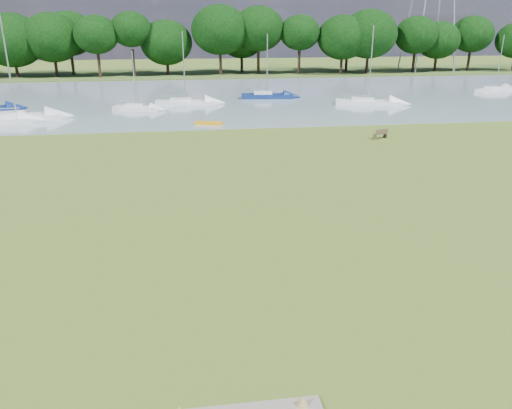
{
  "coord_description": "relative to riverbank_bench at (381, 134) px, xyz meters",
  "views": [
    {
      "loc": [
        -1.02,
        -22.55,
        9.32
      ],
      "look_at": [
        1.96,
        -2.0,
        1.61
      ],
      "focal_mm": 35.0,
      "sensor_mm": 36.0,
      "label": 1
    }
  ],
  "objects": [
    {
      "name": "sailboat_5",
      "position": [
        26.25,
        25.09,
        0.04
      ],
      "size": [
        6.41,
        3.65,
        7.41
      ],
      "rotation": [
        0.0,
        0.0,
        0.33
      ],
      "color": "white",
      "rests_on": "river"
    },
    {
      "name": "riverbank_bench",
      "position": [
        0.0,
        0.0,
        0.0
      ],
      "size": [
        1.38,
        0.85,
        0.82
      ],
      "rotation": [
        0.0,
        0.0,
        0.36
      ],
      "color": "brown",
      "rests_on": "ground"
    },
    {
      "name": "sailboat_7",
      "position": [
        5.03,
        16.98,
        0.08
      ],
      "size": [
        7.65,
        4.1,
        8.66
      ],
      "rotation": [
        0.0,
        0.0,
        -0.29
      ],
      "color": "white",
      "rests_on": "river"
    },
    {
      "name": "kayak",
      "position": [
        -13.87,
        7.83,
        -0.23
      ],
      "size": [
        2.7,
        1.33,
        0.26
      ],
      "primitive_type": "cube",
      "rotation": [
        0.0,
        0.0,
        -0.28
      ],
      "color": "orange",
      "rests_on": "river"
    },
    {
      "name": "ground",
      "position": [
        -15.12,
        -16.45,
        -0.41
      ],
      "size": [
        220.0,
        220.0,
        0.0
      ],
      "primitive_type": "plane",
      "color": "olive"
    },
    {
      "name": "sailboat_6",
      "position": [
        -32.38,
        12.32,
        0.16
      ],
      "size": [
        8.34,
        3.82,
        10.74
      ],
      "rotation": [
        0.0,
        0.0,
        0.2
      ],
      "color": "white",
      "rests_on": "river"
    },
    {
      "name": "sailboat_3",
      "position": [
        -5.77,
        23.55,
        0.13
      ],
      "size": [
        6.54,
        2.42,
        7.69
      ],
      "rotation": [
        0.0,
        0.0,
        -0.1
      ],
      "color": "navy",
      "rests_on": "river"
    },
    {
      "name": "tree_line",
      "position": [
        -17.38,
        51.55,
        6.4
      ],
      "size": [
        138.38,
        9.49,
        11.49
      ],
      "color": "black",
      "rests_on": "far_bank"
    },
    {
      "name": "river",
      "position": [
        -15.12,
        25.55,
        -0.41
      ],
      "size": [
        220.0,
        40.0,
        0.1
      ],
      "primitive_type": "cube",
      "color": "gray",
      "rests_on": "ground"
    },
    {
      "name": "sailboat_1",
      "position": [
        -21.28,
        16.9,
        0.03
      ],
      "size": [
        5.24,
        2.81,
        6.22
      ],
      "rotation": [
        0.0,
        0.0,
        -0.29
      ],
      "color": "white",
      "rests_on": "river"
    },
    {
      "name": "sailboat_2",
      "position": [
        -15.95,
        19.94,
        0.07
      ],
      "size": [
        7.01,
        2.29,
        8.1
      ],
      "rotation": [
        0.0,
        0.0,
        -0.05
      ],
      "color": "white",
      "rests_on": "river"
    },
    {
      "name": "far_bank",
      "position": [
        -15.12,
        55.55,
        -0.41
      ],
      "size": [
        220.0,
        20.0,
        0.4
      ],
      "primitive_type": "cube",
      "color": "#4C6626",
      "rests_on": "ground"
    }
  ]
}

